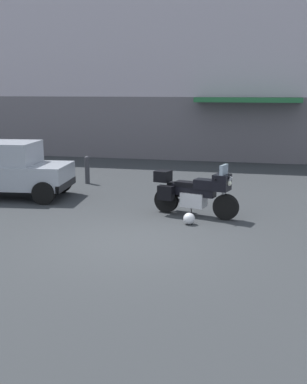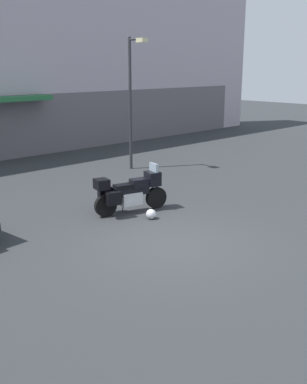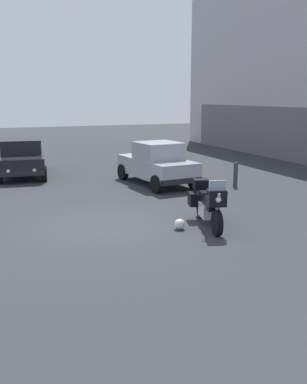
% 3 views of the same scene
% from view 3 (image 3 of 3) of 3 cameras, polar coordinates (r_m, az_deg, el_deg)
% --- Properties ---
extents(ground_plane, '(80.00, 80.00, 0.00)m').
position_cam_3_polar(ground_plane, '(11.67, -6.04, -4.47)').
color(ground_plane, '#2D3033').
extents(motorcycle, '(2.22, 1.04, 1.36)m').
position_cam_3_polar(motorcycle, '(11.63, 7.11, -1.40)').
color(motorcycle, black).
rests_on(motorcycle, ground).
extents(helmet, '(0.28, 0.28, 0.28)m').
position_cam_3_polar(helmet, '(11.36, 3.39, -4.16)').
color(helmet, silver).
rests_on(helmet, ground).
extents(car_hatchback_near, '(4.00, 2.16, 1.64)m').
position_cam_3_polar(car_hatchback_near, '(17.05, 0.47, 3.69)').
color(car_hatchback_near, '#9EA3AD').
rests_on(car_hatchback_near, ground).
extents(car_sedan_far, '(4.71, 2.37, 1.56)m').
position_cam_3_polar(car_sedan_far, '(19.92, -16.60, 4.34)').
color(car_sedan_far, black).
rests_on(car_sedan_far, ground).
extents(bollard_curbside, '(0.16, 0.16, 0.95)m').
position_cam_3_polar(bollard_curbside, '(16.89, 10.54, 2.34)').
color(bollard_curbside, '#333338').
rests_on(bollard_curbside, ground).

